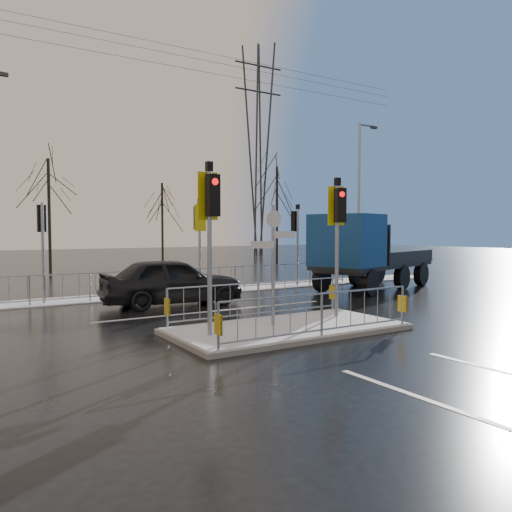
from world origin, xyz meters
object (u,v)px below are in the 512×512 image
traffic_island (286,316)px  car_far_lane (172,281)px  street_lamp_right (360,194)px  flatbed_truck (359,251)px

traffic_island → car_far_lane: size_ratio=1.24×
street_lamp_right → car_far_lane: bearing=-166.3°
traffic_island → car_far_lane: (-0.76, 5.72, 0.44)m
flatbed_truck → street_lamp_right: bearing=46.0°
traffic_island → street_lamp_right: street_lamp_right is taller
traffic_island → street_lamp_right: bearing=38.7°
car_far_lane → street_lamp_right: size_ratio=0.61×
traffic_island → car_far_lane: traffic_island is taller
car_far_lane → flatbed_truck: bearing=-89.6°
traffic_island → flatbed_truck: 9.14m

